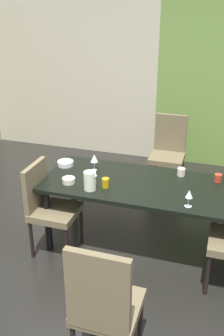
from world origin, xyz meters
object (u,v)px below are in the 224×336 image
object	(u,v)px
cup_south	(181,172)
chair_head_far	(168,149)
chair_head_near	(104,304)
wine_glass_corner	(94,158)
wine_glass_rear	(189,195)
pitcher_right	(90,181)
cup_front	(106,183)
chair_left_near	(48,204)
serving_bowl_near_window	(65,163)
serving_bowl_west	(69,180)
cup_left	(218,178)
dining_table	(148,191)

from	to	relation	value
cup_south	chair_head_far	bearing A→B (deg)	105.35
chair_head_far	chair_head_near	size ratio (longest dim) A/B	0.95
wine_glass_corner	chair_head_far	bearing A→B (deg)	66.02
wine_glass_rear	pitcher_right	bearing A→B (deg)	177.81
cup_front	pitcher_right	xyz separation A→B (m)	(-0.12, -0.09, 0.05)
wine_glass_rear	cup_south	xyz separation A→B (m)	(-0.15, 0.61, -0.08)
wine_glass_rear	cup_south	bearing A→B (deg)	103.88
chair_left_near	serving_bowl_near_window	xyz separation A→B (m)	(-0.02, 0.50, 0.23)
cup_front	chair_left_near	bearing A→B (deg)	-165.63
serving_bowl_west	chair_head_near	bearing A→B (deg)	-57.63
serving_bowl_near_window	wine_glass_rear	bearing A→B (deg)	-19.10
wine_glass_corner	cup_front	size ratio (longest dim) A/B	1.88
cup_front	cup_left	xyz separation A→B (m)	(1.02, 0.45, -0.01)
chair_head_near	wine_glass_rear	xyz separation A→B (m)	(0.39, 1.15, 0.29)
chair_head_far	wine_glass_corner	distance (m)	1.45
cup_south	chair_left_near	bearing A→B (deg)	-152.73
chair_head_far	serving_bowl_near_window	bearing A→B (deg)	54.50
serving_bowl_west	wine_glass_rear	bearing A→B (deg)	-4.85
cup_left	pitcher_right	size ratio (longest dim) A/B	0.42
wine_glass_rear	chair_head_near	bearing A→B (deg)	-108.70
cup_front	cup_south	size ratio (longest dim) A/B	1.15
chair_head_near	pitcher_right	distance (m)	1.33
wine_glass_rear	pitcher_right	size ratio (longest dim) A/B	0.86
cup_front	serving_bowl_west	bearing A→B (deg)	-176.46
chair_head_near	chair_left_near	bearing A→B (deg)	130.84
chair_left_near	chair_head_far	bearing A→B (deg)	153.35
serving_bowl_west	serving_bowl_near_window	size ratio (longest dim) A/B	0.74
pitcher_right	chair_head_far	bearing A→B (deg)	75.06
dining_table	wine_glass_rear	bearing A→B (deg)	-35.95
dining_table	serving_bowl_near_window	world-z (taller)	serving_bowl_near_window
wine_glass_corner	cup_south	size ratio (longest dim) A/B	2.16
chair_left_near	wine_glass_corner	distance (m)	0.67
chair_left_near	pitcher_right	bearing A→B (deg)	97.29
pitcher_right	serving_bowl_west	bearing A→B (deg)	165.55
serving_bowl_near_window	pitcher_right	size ratio (longest dim) A/B	0.94
wine_glass_corner	serving_bowl_near_window	bearing A→B (deg)	178.13
serving_bowl_west	chair_left_near	bearing A→B (deg)	-146.90
wine_glass_rear	serving_bowl_west	bearing A→B (deg)	175.15
chair_head_near	wine_glass_corner	size ratio (longest dim) A/B	6.02
wine_glass_rear	serving_bowl_near_window	bearing A→B (deg)	160.90
serving_bowl_west	wine_glass_corner	bearing A→B (deg)	69.90
wine_glass_rear	pitcher_right	distance (m)	0.93
chair_head_near	cup_front	distance (m)	1.35
dining_table	wine_glass_rear	xyz separation A→B (m)	(0.43, -0.31, 0.19)
dining_table	pitcher_right	xyz separation A→B (m)	(-0.50, -0.27, 0.17)
chair_head_far	chair_left_near	size ratio (longest dim) A/B	1.06
cup_left	cup_south	xyz separation A→B (m)	(-0.37, 0.03, 0.00)
chair_head_near	cup_front	size ratio (longest dim) A/B	11.30
cup_left	wine_glass_rear	bearing A→B (deg)	-110.66
dining_table	chair_left_near	world-z (taller)	chair_left_near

